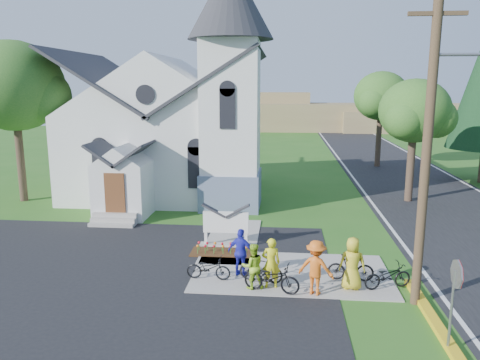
# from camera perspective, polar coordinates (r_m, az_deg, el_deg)

# --- Properties ---
(ground) EXTENTS (120.00, 120.00, 0.00)m
(ground) POSITION_cam_1_polar(r_m,az_deg,el_deg) (16.86, 1.06, -11.80)
(ground) COLOR #2B611B
(ground) RESTS_ON ground
(parking_lot) EXTENTS (20.00, 16.00, 0.02)m
(parking_lot) POSITION_cam_1_polar(r_m,az_deg,el_deg) (17.06, -24.29, -12.54)
(parking_lot) COLOR black
(parking_lot) RESTS_ON ground
(road) EXTENTS (8.00, 90.00, 0.02)m
(road) POSITION_cam_1_polar(r_m,az_deg,el_deg) (32.41, 21.06, -1.15)
(road) COLOR black
(road) RESTS_ON ground
(sidewalk) EXTENTS (7.00, 4.00, 0.05)m
(sidewalk) POSITION_cam_1_polar(r_m,az_deg,el_deg) (17.28, 6.25, -11.18)
(sidewalk) COLOR gray
(sidewalk) RESTS_ON ground
(church) EXTENTS (12.35, 12.00, 13.00)m
(church) POSITION_cam_1_polar(r_m,az_deg,el_deg) (28.74, -8.09, 8.54)
(church) COLOR white
(church) RESTS_ON ground
(church_sign) EXTENTS (2.20, 0.40, 1.70)m
(church_sign) POSITION_cam_1_polar(r_m,az_deg,el_deg) (19.62, -1.75, -5.22)
(church_sign) COLOR gray
(church_sign) RESTS_ON ground
(flower_bed) EXTENTS (2.60, 1.10, 0.07)m
(flower_bed) POSITION_cam_1_polar(r_m,az_deg,el_deg) (19.09, -2.06, -8.85)
(flower_bed) COLOR #381D0F
(flower_bed) RESTS_ON ground
(utility_pole) EXTENTS (3.45, 0.28, 10.00)m
(utility_pole) POSITION_cam_1_polar(r_m,az_deg,el_deg) (14.63, 22.22, 5.70)
(utility_pole) COLOR #412F20
(utility_pole) RESTS_ON ground
(stop_sign) EXTENTS (0.11, 0.76, 2.48)m
(stop_sign) POSITION_cam_1_polar(r_m,az_deg,el_deg) (13.00, 24.75, -11.68)
(stop_sign) COLOR gray
(stop_sign) RESTS_ON ground
(tree_lot_corner) EXTENTS (5.60, 5.60, 9.15)m
(tree_lot_corner) POSITION_cam_1_polar(r_m,az_deg,el_deg) (29.60, -25.88, 10.24)
(tree_lot_corner) COLOR #36281D
(tree_lot_corner) RESTS_ON ground
(tree_road_near) EXTENTS (4.00, 4.00, 7.05)m
(tree_road_near) POSITION_cam_1_polar(r_m,az_deg,el_deg) (28.46, 20.50, 7.83)
(tree_road_near) COLOR #36281D
(tree_road_near) RESTS_ON ground
(tree_road_mid) EXTENTS (4.40, 4.40, 7.80)m
(tree_road_mid) POSITION_cam_1_polar(r_m,az_deg,el_deg) (40.24, 16.82, 9.73)
(tree_road_mid) COLOR #36281D
(tree_road_mid) RESTS_ON ground
(distant_hills) EXTENTS (61.00, 10.00, 5.60)m
(distant_hills) POSITION_cam_1_polar(r_m,az_deg,el_deg) (71.95, 7.12, 7.80)
(distant_hills) COLOR olive
(distant_hills) RESTS_ON ground
(cyclist_0) EXTENTS (0.67, 0.49, 1.70)m
(cyclist_0) POSITION_cam_1_polar(r_m,az_deg,el_deg) (15.72, 3.79, -10.04)
(cyclist_0) COLOR yellow
(cyclist_0) RESTS_ON sidewalk
(bike_0) EXTENTS (1.58, 0.64, 0.81)m
(bike_0) POSITION_cam_1_polar(r_m,az_deg,el_deg) (16.49, -3.87, -10.66)
(bike_0) COLOR black
(bike_0) RESTS_ON sidewalk
(cyclist_1) EXTENTS (0.88, 0.76, 1.54)m
(cyclist_1) POSITION_cam_1_polar(r_m,az_deg,el_deg) (15.65, 1.57, -10.44)
(cyclist_1) COLOR #9CCD26
(cyclist_1) RESTS_ON sidewalk
(bike_1) EXTENTS (1.61, 0.81, 0.93)m
(bike_1) POSITION_cam_1_polar(r_m,az_deg,el_deg) (16.25, 2.57, -10.77)
(bike_1) COLOR black
(bike_1) RESTS_ON sidewalk
(cyclist_2) EXTENTS (1.08, 0.72, 1.70)m
(cyclist_2) POSITION_cam_1_polar(r_m,az_deg,el_deg) (16.61, 0.14, -8.81)
(cyclist_2) COLOR #2526BA
(cyclist_2) RESTS_ON sidewalk
(bike_2) EXTENTS (1.96, 1.07, 0.98)m
(bike_2) POSITION_cam_1_polar(r_m,az_deg,el_deg) (15.51, 3.89, -11.80)
(bike_2) COLOR black
(bike_2) RESTS_ON sidewalk
(cyclist_3) EXTENTS (1.31, 1.01, 1.79)m
(cyclist_3) POSITION_cam_1_polar(r_m,az_deg,el_deg) (15.39, 9.24, -10.48)
(cyclist_3) COLOR #D95F18
(cyclist_3) RESTS_ON sidewalk
(bike_3) EXTENTS (1.60, 0.55, 0.95)m
(bike_3) POSITION_cam_1_polar(r_m,az_deg,el_deg) (16.75, 13.33, -10.34)
(bike_3) COLOR black
(bike_3) RESTS_ON sidewalk
(cyclist_4) EXTENTS (0.92, 0.66, 1.77)m
(cyclist_4) POSITION_cam_1_polar(r_m,az_deg,el_deg) (15.98, 13.53, -9.85)
(cyclist_4) COLOR gold
(cyclist_4) RESTS_ON sidewalk
(bike_4) EXTENTS (1.75, 1.07, 0.87)m
(bike_4) POSITION_cam_1_polar(r_m,az_deg,el_deg) (16.48, 17.55, -11.09)
(bike_4) COLOR black
(bike_4) RESTS_ON sidewalk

